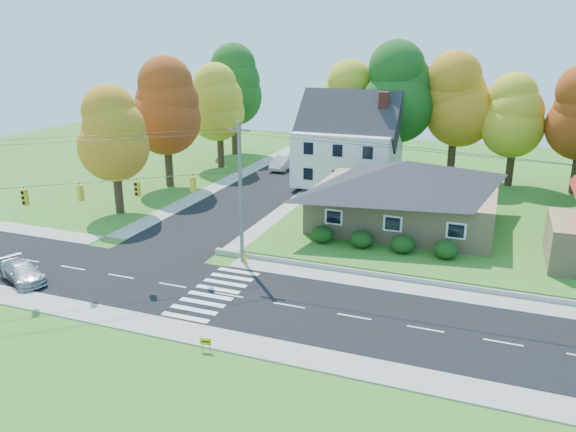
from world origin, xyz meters
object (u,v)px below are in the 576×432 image
Objects in this scene: white_car at (283,162)px; ranch_house at (405,193)px; silver_sedan at (22,272)px; fire_hydrant at (245,258)px.

ranch_house is at bearing -44.37° from white_car.
silver_sedan is at bearing -95.51° from white_car.
ranch_house is 24.85m from white_car.
silver_sedan is 14.62m from fire_hydrant.
ranch_house is 3.31× the size of silver_sedan.
white_car is (4.05, 36.46, 0.19)m from silver_sedan.
silver_sedan is (-21.48, -18.91, -2.61)m from ranch_house.
ranch_house reaches higher than silver_sedan.
silver_sedan is at bearing -138.64° from ranch_house.
white_car is at bearing 134.80° from ranch_house.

